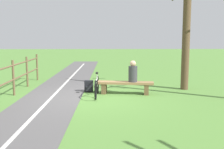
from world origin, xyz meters
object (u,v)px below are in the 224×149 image
(backpack, at_px, (89,86))
(tree_mid_field, at_px, (186,35))
(bench, at_px, (125,85))
(bicycle, at_px, (97,87))
(person_seated, at_px, (133,72))

(backpack, height_order, tree_mid_field, tree_mid_field)
(bench, distance_m, backpack, 1.42)
(bench, bearing_deg, backpack, -8.95)
(bicycle, height_order, tree_mid_field, tree_mid_field)
(bench, distance_m, tree_mid_field, 3.16)
(bench, distance_m, bicycle, 1.09)
(bench, height_order, bicycle, bicycle)
(person_seated, distance_m, bicycle, 1.42)
(backpack, bearing_deg, tree_mid_field, -173.24)
(tree_mid_field, bearing_deg, bench, 19.32)
(person_seated, height_order, bicycle, person_seated)
(bench, relative_size, tree_mid_field, 0.44)
(bench, bearing_deg, bicycle, 28.13)
(backpack, bearing_deg, bicycle, 112.74)
(person_seated, bearing_deg, backpack, -7.47)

